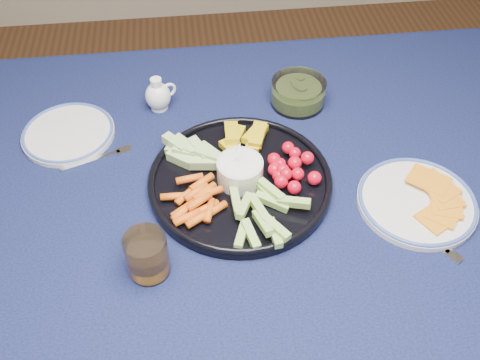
{
  "coord_description": "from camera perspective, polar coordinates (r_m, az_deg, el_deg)",
  "views": [
    {
      "loc": [
        -0.03,
        -0.72,
        1.56
      ],
      "look_at": [
        0.06,
        0.01,
        0.76
      ],
      "focal_mm": 40.0,
      "sensor_mm": 36.0,
      "label": 1
    }
  ],
  "objects": [
    {
      "name": "juice_tumbler",
      "position": [
        0.96,
        -9.83,
        -8.09
      ],
      "size": [
        0.08,
        0.08,
        0.09
      ],
      "color": "silver",
      "rests_on": "dining_table"
    },
    {
      "name": "dining_table",
      "position": [
        1.16,
        -2.76,
        -4.24
      ],
      "size": [
        1.67,
        1.07,
        0.75
      ],
      "color": "#4D3219",
      "rests_on": "ground"
    },
    {
      "name": "cheese_plate",
      "position": [
        1.11,
        18.38,
        -2.06
      ],
      "size": [
        0.24,
        0.24,
        0.03
      ],
      "color": "silver",
      "rests_on": "dining_table"
    },
    {
      "name": "creamer_pitcher",
      "position": [
        1.28,
        -8.7,
        8.9
      ],
      "size": [
        0.07,
        0.06,
        0.08
      ],
      "color": "white",
      "rests_on": "dining_table"
    },
    {
      "name": "fork_right",
      "position": [
        1.07,
        19.74,
        -6.02
      ],
      "size": [
        0.1,
        0.14,
        0.0
      ],
      "color": "white",
      "rests_on": "dining_table"
    },
    {
      "name": "pickle_bowl",
      "position": [
        1.29,
        6.21,
        9.14
      ],
      "size": [
        0.13,
        0.13,
        0.06
      ],
      "color": "silver",
      "rests_on": "dining_table"
    },
    {
      "name": "side_plate_extra",
      "position": [
        1.26,
        -17.84,
        4.79
      ],
      "size": [
        0.2,
        0.2,
        0.02
      ],
      "color": "silver",
      "rests_on": "dining_table"
    },
    {
      "name": "fork_left",
      "position": [
        1.19,
        -14.45,
        2.39
      ],
      "size": [
        0.15,
        0.07,
        0.0
      ],
      "color": "white",
      "rests_on": "dining_table"
    },
    {
      "name": "crudite_platter",
      "position": [
        1.09,
        -0.14,
        0.25
      ],
      "size": [
        0.38,
        0.38,
        0.12
      ],
      "color": "black",
      "rests_on": "dining_table"
    }
  ]
}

